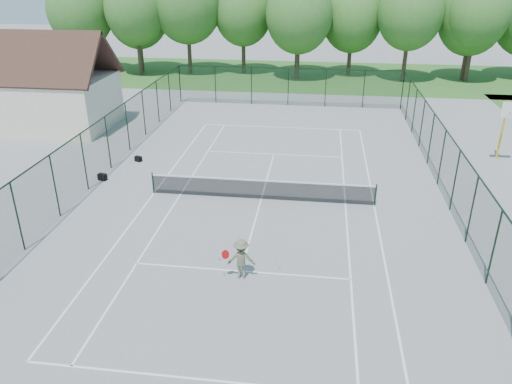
# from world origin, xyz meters

# --- Properties ---
(ground) EXTENTS (140.00, 140.00, 0.00)m
(ground) POSITION_xyz_m (0.00, 0.00, 0.00)
(ground) COLOR gray
(ground) RESTS_ON ground
(grass_far) EXTENTS (80.00, 16.00, 0.01)m
(grass_far) POSITION_xyz_m (0.00, 30.00, 0.01)
(grass_far) COLOR #376D28
(grass_far) RESTS_ON ground
(court_lines) EXTENTS (11.05, 23.85, 0.01)m
(court_lines) POSITION_xyz_m (0.00, 0.00, 0.00)
(court_lines) COLOR white
(court_lines) RESTS_ON ground
(tennis_net) EXTENTS (11.08, 0.08, 1.10)m
(tennis_net) POSITION_xyz_m (0.00, 0.00, 0.58)
(tennis_net) COLOR black
(tennis_net) RESTS_ON ground
(fence_enclosure) EXTENTS (18.05, 36.05, 3.02)m
(fence_enclosure) POSITION_xyz_m (0.00, 0.00, 1.56)
(fence_enclosure) COLOR #17361E
(fence_enclosure) RESTS_ON ground
(utility_building) EXTENTS (8.60, 6.27, 6.63)m
(utility_building) POSITION_xyz_m (-16.00, 10.00, 3.12)
(utility_building) COLOR #F2E9C9
(utility_building) RESTS_ON ground
(tree_line_far) EXTENTS (39.40, 6.40, 9.70)m
(tree_line_far) POSITION_xyz_m (0.00, 30.00, 5.99)
(tree_line_far) COLOR #493627
(tree_line_far) RESTS_ON ground
(basketball_goal) EXTENTS (1.20, 1.43, 3.65)m
(basketball_goal) POSITION_xyz_m (13.27, 6.96, 2.57)
(basketball_goal) COLOR yellow
(basketball_goal) RESTS_ON ground
(sports_bag_a) EXTENTS (0.52, 0.39, 0.36)m
(sports_bag_a) POSITION_xyz_m (-8.75, 1.23, 0.18)
(sports_bag_a) COLOR black
(sports_bag_a) RESTS_ON ground
(sports_bag_b) EXTENTS (0.47, 0.38, 0.31)m
(sports_bag_b) POSITION_xyz_m (-7.79, 4.16, 0.16)
(sports_bag_b) COLOR black
(sports_bag_b) RESTS_ON ground
(tennis_player) EXTENTS (2.20, 0.86, 1.57)m
(tennis_player) POSITION_xyz_m (0.08, -6.76, 0.78)
(tennis_player) COLOR #616448
(tennis_player) RESTS_ON ground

